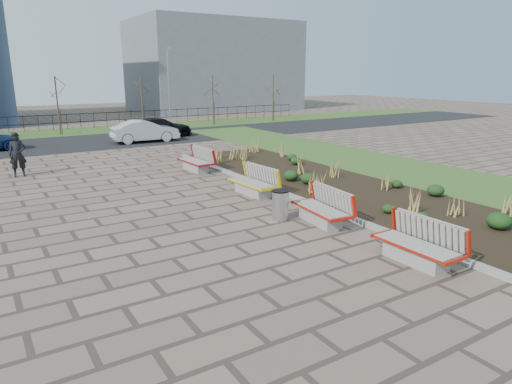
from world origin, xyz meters
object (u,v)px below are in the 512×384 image
car_silver (145,131)px  litter_bin (280,205)px  pedestrian (17,155)px  car_black (160,128)px  bench_d (195,160)px  lamp_east (169,89)px  bench_b (321,207)px  bench_a (416,243)px  bench_c (252,181)px

car_silver → litter_bin: bearing=177.4°
pedestrian → car_black: 12.55m
bench_d → lamp_east: 16.46m
pedestrian → car_silver: bearing=45.5°
bench_b → car_black: (2.59, 19.94, 0.16)m
bench_b → car_black: 20.10m
bench_d → bench_b: bearing=-92.7°
bench_a → car_black: 23.48m
bench_b → bench_d: size_ratio=1.00×
bench_c → car_black: (2.59, 16.14, 0.16)m
bench_a → bench_b: size_ratio=1.00×
litter_bin → pedestrian: 12.30m
pedestrian → lamp_east: lamp_east is taller
bench_b → litter_bin: bearing=138.4°
bench_b → lamp_east: bearing=84.5°
bench_b → bench_c: 3.80m
bench_d → car_black: car_black is taller
bench_b → pedestrian: size_ratio=1.12×
lamp_east → pedestrian: bearing=-133.3°
bench_d → car_black: bearing=74.4°
bench_a → bench_d: (0.00, 12.06, 0.00)m
bench_b → car_silver: size_ratio=0.50×
litter_bin → car_silver: car_silver is taller
bench_b → litter_bin: 1.20m
litter_bin → car_black: size_ratio=0.20×
lamp_east → bench_b: bearing=-101.7°
pedestrian → lamp_east: 17.34m
pedestrian → car_silver: (7.78, 6.70, -0.23)m
pedestrian → lamp_east: size_ratio=0.31×
lamp_east → car_black: bearing=-119.8°
bench_c → litter_bin: 3.02m
bench_c → car_silver: (0.98, 14.52, 0.21)m
pedestrian → car_black: size_ratio=0.42×
bench_a → litter_bin: 4.36m
pedestrian → bench_c: bearing=-44.2°
bench_b → bench_a: bearing=-83.8°
bench_c → car_silver: size_ratio=0.50×
bench_a → bench_c: bearing=89.7°
bench_d → pedestrian: 7.43m
litter_bin → lamp_east: 24.11m
car_black → pedestrian: bearing=127.5°
litter_bin → pedestrian: bearing=119.2°
bench_c → car_silver: car_silver is taller
bench_a → car_black: (2.59, 23.34, 0.16)m
bench_b → car_black: size_ratio=0.47×
bench_b → lamp_east: size_ratio=0.35×
bench_c → litter_bin: (-0.81, -2.91, -0.05)m
car_black → litter_bin: bearing=165.8°
litter_bin → car_black: (3.39, 19.05, 0.22)m
bench_c → lamp_east: 21.11m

